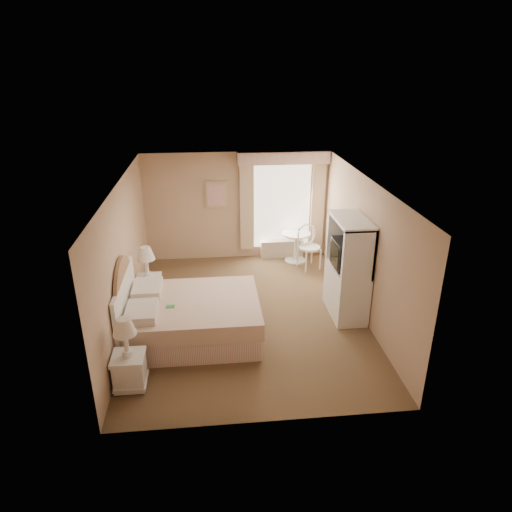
{
  "coord_description": "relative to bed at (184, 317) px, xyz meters",
  "views": [
    {
      "loc": [
        -0.6,
        -7.33,
        4.33
      ],
      "look_at": [
        0.19,
        0.3,
        1.04
      ],
      "focal_mm": 32.0,
      "sensor_mm": 36.0,
      "label": 1
    }
  ],
  "objects": [
    {
      "name": "window",
      "position": [
        2.16,
        3.27,
        0.96
      ],
      "size": [
        2.05,
        0.22,
        2.51
      ],
      "color": "white",
      "rests_on": "room"
    },
    {
      "name": "nightstand_near",
      "position": [
        -0.73,
        -1.24,
        0.04
      ],
      "size": [
        0.46,
        0.46,
        1.11
      ],
      "color": "white",
      "rests_on": "room"
    },
    {
      "name": "framed_art",
      "position": [
        0.66,
        3.33,
        1.17
      ],
      "size": [
        0.52,
        0.04,
        0.62
      ],
      "color": "tan",
      "rests_on": "room"
    },
    {
      "name": "cafe_chair",
      "position": [
        2.65,
        2.61,
        0.2
      ],
      "size": [
        0.6,
        0.6,
        0.99
      ],
      "rotation": [
        0.0,
        0.0,
        0.32
      ],
      "color": "white",
      "rests_on": "room"
    },
    {
      "name": "round_table",
      "position": [
        2.45,
        2.97,
        0.08
      ],
      "size": [
        0.66,
        0.66,
        0.7
      ],
      "color": "white",
      "rests_on": "room"
    },
    {
      "name": "room",
      "position": [
        1.11,
        0.62,
        0.87
      ],
      "size": [
        4.21,
        5.51,
        2.51
      ],
      "color": "brown",
      "rests_on": "ground"
    },
    {
      "name": "bed",
      "position": [
        0.0,
        0.0,
        0.0
      ],
      "size": [
        2.28,
        1.79,
        1.59
      ],
      "color": "tan",
      "rests_on": "room"
    },
    {
      "name": "nightstand_far",
      "position": [
        -0.73,
        1.27,
        0.05
      ],
      "size": [
        0.47,
        0.47,
        1.14
      ],
      "color": "white",
      "rests_on": "room"
    },
    {
      "name": "armoire",
      "position": [
        2.93,
        0.5,
        0.39
      ],
      "size": [
        0.56,
        1.11,
        1.85
      ],
      "color": "white",
      "rests_on": "room"
    }
  ]
}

